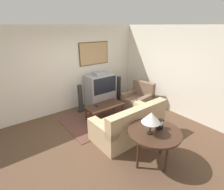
{
  "coord_description": "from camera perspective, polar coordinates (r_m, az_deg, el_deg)",
  "views": [
    {
      "loc": [
        -2.16,
        -3.08,
        2.68
      ],
      "look_at": [
        0.76,
        0.75,
        0.75
      ],
      "focal_mm": 28.0,
      "sensor_mm": 36.0,
      "label": 1
    }
  ],
  "objects": [
    {
      "name": "console_table",
      "position": [
        3.63,
        13.64,
        -12.29
      ],
      "size": [
        1.05,
        1.05,
        0.75
      ],
      "color": "#3D2619",
      "rests_on": "ground_plane"
    },
    {
      "name": "table_lamp",
      "position": [
        3.33,
        12.68,
        -7.23
      ],
      "size": [
        0.36,
        0.36,
        0.45
      ],
      "color": "black",
      "rests_on": "console_table"
    },
    {
      "name": "speaker_tower_left",
      "position": [
        5.8,
        -10.27,
        -1.36
      ],
      "size": [
        0.26,
        0.26,
        0.91
      ],
      "color": "black",
      "rests_on": "ground_plane"
    },
    {
      "name": "wall_right",
      "position": [
        5.85,
        19.56,
        7.43
      ],
      "size": [
        0.06,
        12.0,
        2.7
      ],
      "color": "silver",
      "rests_on": "ground_plane"
    },
    {
      "name": "speaker_tower_right",
      "position": [
        6.62,
        2.19,
        1.96
      ],
      "size": [
        0.26,
        0.26,
        0.91
      ],
      "color": "black",
      "rests_on": "ground_plane"
    },
    {
      "name": "ground_plane",
      "position": [
        4.62,
        -1.93,
        -13.64
      ],
      "size": [
        12.0,
        12.0,
        0.0
      ],
      "primitive_type": "plane",
      "color": "brown"
    },
    {
      "name": "mantel_clock",
      "position": [
        3.64,
        15.27,
        -9.18
      ],
      "size": [
        0.13,
        0.1,
        0.2
      ],
      "color": "black",
      "rests_on": "console_table"
    },
    {
      "name": "wall_back",
      "position": [
        5.8,
        -14.4,
        7.97
      ],
      "size": [
        12.0,
        0.1,
        2.7
      ],
      "color": "silver",
      "rests_on": "ground_plane"
    },
    {
      "name": "couch",
      "position": [
        4.53,
        5.65,
        -9.76
      ],
      "size": [
        1.82,
        0.97,
        0.92
      ],
      "rotation": [
        0.0,
        0.0,
        3.16
      ],
      "color": "tan",
      "rests_on": "ground_plane"
    },
    {
      "name": "armchair",
      "position": [
        6.08,
        8.61,
        -1.63
      ],
      "size": [
        0.94,
        0.93,
        0.88
      ],
      "rotation": [
        0.0,
        0.0,
        -1.42
      ],
      "color": "brown",
      "rests_on": "ground_plane"
    },
    {
      "name": "area_rug",
      "position": [
        5.51,
        -1.7,
        -7.19
      ],
      "size": [
        2.58,
        1.5,
        0.01
      ],
      "color": "brown",
      "rests_on": "ground_plane"
    },
    {
      "name": "tv",
      "position": [
        6.13,
        -3.73,
        1.71
      ],
      "size": [
        0.98,
        0.57,
        1.21
      ],
      "color": "#9E9EA3",
      "rests_on": "ground_plane"
    },
    {
      "name": "coffee_table",
      "position": [
        5.34,
        -2.44,
        -3.71
      ],
      "size": [
        1.15,
        0.56,
        0.42
      ],
      "color": "#3D2619",
      "rests_on": "ground_plane"
    },
    {
      "name": "remote",
      "position": [
        5.27,
        -5.19,
        -3.54
      ],
      "size": [
        0.05,
        0.16,
        0.02
      ],
      "color": "black",
      "rests_on": "coffee_table"
    }
  ]
}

